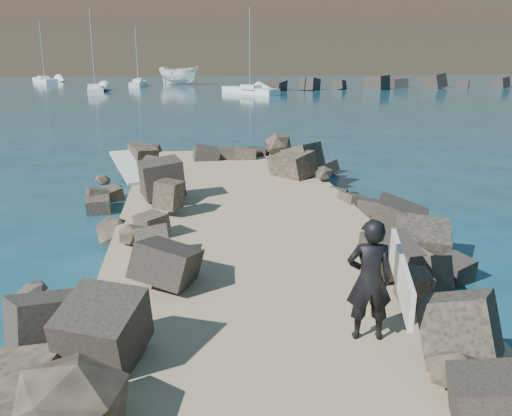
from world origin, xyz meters
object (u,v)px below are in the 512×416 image
object	(u,v)px
boat_imported	(179,75)
surfer_with_board	(374,279)
surfboard_resting	(129,171)
sailboat_f	(401,72)

from	to	relation	value
boat_imported	surfer_with_board	xyz separation A→B (m)	(3.13, -70.81, 0.26)
surfboard_resting	sailboat_f	xyz separation A→B (m)	(43.31, 91.09, -0.69)
surfboard_resting	sailboat_f	bearing A→B (deg)	46.56
surfer_with_board	sailboat_f	bearing A→B (deg)	68.86
surfer_with_board	sailboat_f	size ratio (longest dim) A/B	0.29
boat_imported	surfboard_resting	bearing A→B (deg)	-142.76
surfboard_resting	boat_imported	distance (m)	60.84
surfer_with_board	sailboat_f	world-z (taller)	sailboat_f
surfboard_resting	sailboat_f	world-z (taller)	sailboat_f
sailboat_f	surfboard_resting	bearing A→B (deg)	-115.43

